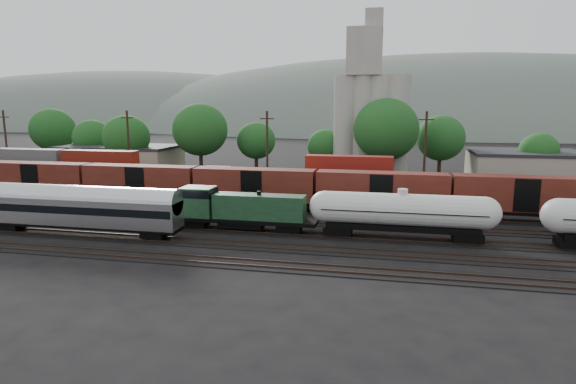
% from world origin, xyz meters
% --- Properties ---
extents(ground, '(600.00, 600.00, 0.00)m').
position_xyz_m(ground, '(0.00, 0.00, 0.00)').
color(ground, black).
extents(tracks, '(180.00, 33.20, 0.20)m').
position_xyz_m(tracks, '(0.00, 0.00, 0.05)').
color(tracks, black).
rests_on(tracks, ground).
extents(green_locomotive, '(15.74, 2.78, 4.17)m').
position_xyz_m(green_locomotive, '(-8.65, -5.00, 2.39)').
color(green_locomotive, black).
rests_on(green_locomotive, ground).
extents(tank_car_a, '(18.00, 3.22, 4.72)m').
position_xyz_m(tank_car_a, '(8.32, -5.00, 2.79)').
color(tank_car_a, silver).
rests_on(tank_car_a, ground).
extents(passenger_coach, '(21.13, 2.61, 4.80)m').
position_xyz_m(passenger_coach, '(-23.06, -10.00, 2.96)').
color(passenger_coach, silver).
rests_on(passenger_coach, ground).
extents(orange_locomotive, '(17.20, 2.87, 4.30)m').
position_xyz_m(orange_locomotive, '(-11.88, 10.00, 2.46)').
color(orange_locomotive, black).
rests_on(orange_locomotive, ground).
extents(boxcar_string, '(153.60, 2.90, 4.20)m').
position_xyz_m(boxcar_string, '(-1.56, 5.00, 3.12)').
color(boxcar_string, black).
rests_on(boxcar_string, ground).
extents(container_wall, '(178.40, 2.60, 5.80)m').
position_xyz_m(container_wall, '(6.66, 15.00, 2.79)').
color(container_wall, black).
rests_on(container_wall, ground).
extents(grain_silo, '(13.40, 5.00, 29.00)m').
position_xyz_m(grain_silo, '(3.28, 36.00, 11.26)').
color(grain_silo, '#A5A297').
rests_on(grain_silo, ground).
extents(industrial_sheds, '(119.38, 17.26, 5.10)m').
position_xyz_m(industrial_sheds, '(6.63, 35.25, 2.56)').
color(industrial_sheds, '#9E937F').
rests_on(industrial_sheds, ground).
extents(tree_band, '(166.51, 19.38, 14.12)m').
position_xyz_m(tree_band, '(-1.54, 34.62, 7.60)').
color(tree_band, black).
rests_on(tree_band, ground).
extents(utility_poles, '(122.20, 0.36, 12.00)m').
position_xyz_m(utility_poles, '(0.00, 22.00, 6.21)').
color(utility_poles, black).
rests_on(utility_poles, ground).
extents(distant_hills, '(860.00, 286.00, 130.00)m').
position_xyz_m(distant_hills, '(23.92, 260.00, -20.56)').
color(distant_hills, '#59665B').
rests_on(distant_hills, ground).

